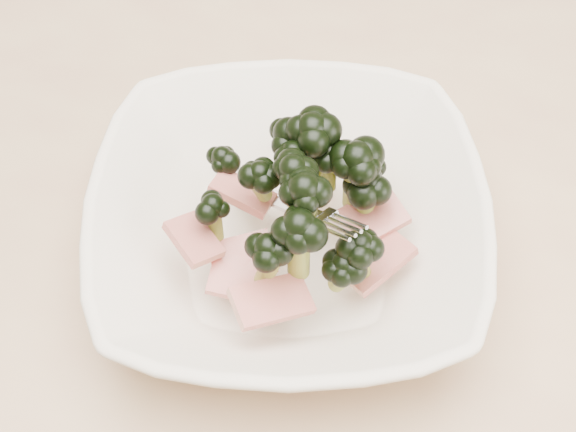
{
  "coord_description": "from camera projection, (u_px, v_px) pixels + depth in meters",
  "views": [
    {
      "loc": [
        0.1,
        -0.32,
        1.28
      ],
      "look_at": [
        0.02,
        0.02,
        0.8
      ],
      "focal_mm": 50.0,
      "sensor_mm": 36.0,
      "label": 1
    }
  ],
  "objects": [
    {
      "name": "dining_table",
      "position": [
        264.0,
        335.0,
        0.7
      ],
      "size": [
        1.2,
        0.8,
        0.75
      ],
      "color": "tan",
      "rests_on": "ground"
    },
    {
      "name": "broccoli_dish",
      "position": [
        290.0,
        223.0,
        0.6
      ],
      "size": [
        0.36,
        0.36,
        0.13
      ],
      "color": "beige",
      "rests_on": "dining_table"
    }
  ]
}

